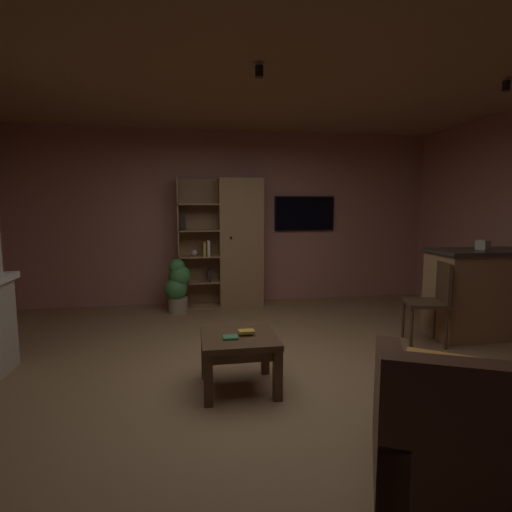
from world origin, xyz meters
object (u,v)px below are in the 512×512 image
object	(u,v)px
tissue_box	(483,245)
table_book_0	(230,337)
kitchen_bar_counter	(489,293)
bookshelf_cabinet	(235,243)
table_book_1	(246,332)
dining_chair	(433,297)
wall_mounted_tv	(304,213)
coffee_table	(239,346)
potted_floor_plant	(178,285)

from	to	relation	value
tissue_box	table_book_0	xyz separation A→B (m)	(-3.04, -0.95, -0.62)
kitchen_bar_counter	bookshelf_cabinet	bearing A→B (deg)	144.51
bookshelf_cabinet	table_book_0	world-z (taller)	bookshelf_cabinet
tissue_box	kitchen_bar_counter	bearing A→B (deg)	-1.01
table_book_1	bookshelf_cabinet	bearing A→B (deg)	85.21
table_book_1	dining_chair	distance (m)	2.32
bookshelf_cabinet	wall_mounted_tv	xyz separation A→B (m)	(1.17, 0.21, 0.45)
coffee_table	dining_chair	world-z (taller)	dining_chair
dining_chair	wall_mounted_tv	world-z (taller)	wall_mounted_tv
dining_chair	tissue_box	bearing A→B (deg)	11.85
table_book_1	tissue_box	bearing A→B (deg)	16.88
tissue_box	wall_mounted_tv	size ratio (longest dim) A/B	0.12
coffee_table	table_book_1	bearing A→B (deg)	11.85
wall_mounted_tv	dining_chair	bearing A→B (deg)	-71.26
bookshelf_cabinet	potted_floor_plant	xyz separation A→B (m)	(-0.87, -0.31, -0.56)
bookshelf_cabinet	tissue_box	xyz separation A→B (m)	(2.66, -1.98, 0.12)
coffee_table	dining_chair	xyz separation A→B (m)	(2.26, 0.75, 0.16)
kitchen_bar_counter	table_book_1	distance (m)	3.15
bookshelf_cabinet	potted_floor_plant	world-z (taller)	bookshelf_cabinet
coffee_table	tissue_box	bearing A→B (deg)	16.77
kitchen_bar_counter	table_book_0	bearing A→B (deg)	-163.38
coffee_table	potted_floor_plant	distance (m)	2.63
bookshelf_cabinet	table_book_1	world-z (taller)	bookshelf_cabinet
table_book_0	wall_mounted_tv	distance (m)	3.63
table_book_0	wall_mounted_tv	xyz separation A→B (m)	(1.55, 3.14, 0.95)
potted_floor_plant	table_book_0	bearing A→B (deg)	-79.48
bookshelf_cabinet	tissue_box	distance (m)	3.32
tissue_box	table_book_0	distance (m)	3.25
tissue_box	dining_chair	world-z (taller)	tissue_box
tissue_box	coffee_table	distance (m)	3.18
table_book_1	potted_floor_plant	world-z (taller)	potted_floor_plant
tissue_box	table_book_0	bearing A→B (deg)	-162.71
kitchen_bar_counter	wall_mounted_tv	distance (m)	2.87
dining_chair	wall_mounted_tv	size ratio (longest dim) A/B	0.93
bookshelf_cabinet	coffee_table	bearing A→B (deg)	-96.02
bookshelf_cabinet	table_book_0	xyz separation A→B (m)	(-0.38, -2.93, -0.50)
kitchen_bar_counter	wall_mounted_tv	world-z (taller)	wall_mounted_tv
coffee_table	potted_floor_plant	bearing A→B (deg)	102.41
table_book_1	potted_floor_plant	distance (m)	2.63
dining_chair	potted_floor_plant	world-z (taller)	dining_chair
kitchen_bar_counter	dining_chair	size ratio (longest dim) A/B	1.55
kitchen_bar_counter	table_book_1	bearing A→B (deg)	-163.81
kitchen_bar_counter	table_book_0	world-z (taller)	kitchen_bar_counter
tissue_box	dining_chair	distance (m)	0.91
coffee_table	wall_mounted_tv	size ratio (longest dim) A/B	0.63
table_book_1	potted_floor_plant	size ratio (longest dim) A/B	0.17
bookshelf_cabinet	kitchen_bar_counter	distance (m)	3.45
potted_floor_plant	kitchen_bar_counter	bearing A→B (deg)	-24.66
tissue_box	wall_mounted_tv	distance (m)	2.68
kitchen_bar_counter	potted_floor_plant	distance (m)	4.02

